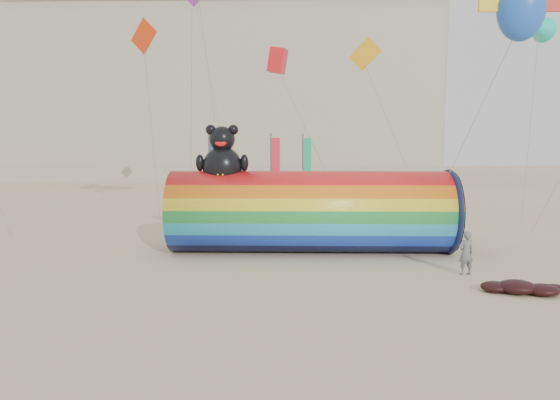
{
  "coord_description": "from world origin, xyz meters",
  "views": [
    {
      "loc": [
        0.89,
        -17.63,
        4.64
      ],
      "look_at": [
        0.5,
        1.5,
        2.4
      ],
      "focal_mm": 32.0,
      "sensor_mm": 36.0,
      "label": 1
    }
  ],
  "objects_px": {
    "kite_handler": "(466,253)",
    "hotel_building": "(188,96)",
    "fabric_bundle": "(523,287)",
    "windsock_assembly": "(310,209)"
  },
  "relations": [
    {
      "from": "windsock_assembly",
      "to": "fabric_bundle",
      "type": "xyz_separation_m",
      "value": [
        6.33,
        -5.78,
        -1.63
      ]
    },
    {
      "from": "windsock_assembly",
      "to": "kite_handler",
      "type": "relative_size",
      "value": 7.61
    },
    {
      "from": "kite_handler",
      "to": "hotel_building",
      "type": "bearing_deg",
      "value": -81.58
    },
    {
      "from": "windsock_assembly",
      "to": "kite_handler",
      "type": "bearing_deg",
      "value": -34.67
    },
    {
      "from": "windsock_assembly",
      "to": "fabric_bundle",
      "type": "distance_m",
      "value": 8.73
    },
    {
      "from": "hotel_building",
      "to": "kite_handler",
      "type": "bearing_deg",
      "value": -67.67
    },
    {
      "from": "hotel_building",
      "to": "windsock_assembly",
      "type": "relative_size",
      "value": 5.12
    },
    {
      "from": "fabric_bundle",
      "to": "windsock_assembly",
      "type": "bearing_deg",
      "value": 137.59
    },
    {
      "from": "windsock_assembly",
      "to": "fabric_bundle",
      "type": "relative_size",
      "value": 4.5
    },
    {
      "from": "kite_handler",
      "to": "fabric_bundle",
      "type": "height_order",
      "value": "kite_handler"
    }
  ]
}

